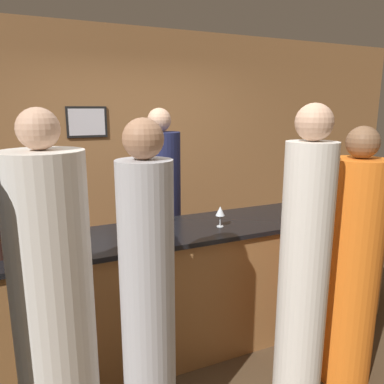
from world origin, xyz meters
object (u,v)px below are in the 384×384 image
(guest_3, at_px, (304,269))
(wine_bottle_0, at_px, (0,239))
(guest_2, at_px, (350,268))
(bartender, at_px, (161,217))
(guest_1, at_px, (148,306))
(guest_0, at_px, (55,317))
(ice_bucket, at_px, (145,214))

(guest_3, xyz_separation_m, wine_bottle_0, (-1.71, 0.71, 0.22))
(guest_2, bearing_deg, wine_bottle_0, 162.63)
(bartender, relative_size, guest_1, 1.03)
(bartender, relative_size, guest_0, 1.00)
(guest_0, bearing_deg, guest_1, -11.11)
(guest_0, relative_size, wine_bottle_0, 6.13)
(guest_0, distance_m, wine_bottle_0, 0.69)
(guest_1, height_order, guest_3, guest_3)
(guest_2, xyz_separation_m, guest_3, (-0.44, -0.04, 0.09))
(guest_1, relative_size, guest_3, 0.96)
(wine_bottle_0, bearing_deg, guest_3, -22.53)
(bartender, xyz_separation_m, guest_1, (-0.62, -1.53, -0.00))
(guest_1, bearing_deg, guest_0, 168.89)
(guest_3, bearing_deg, ice_bucket, 127.81)
(guest_3, height_order, wine_bottle_0, guest_3)
(guest_2, height_order, wine_bottle_0, guest_2)
(guest_0, xyz_separation_m, guest_1, (0.46, -0.09, -0.00))
(guest_2, relative_size, wine_bottle_0, 5.76)
(guest_1, height_order, guest_2, guest_1)
(guest_1, distance_m, ice_bucket, 0.98)
(guest_1, xyz_separation_m, guest_2, (1.45, 0.01, -0.06))
(guest_1, xyz_separation_m, ice_bucket, (0.28, 0.91, 0.23))
(bartender, bearing_deg, guest_0, 53.31)
(ice_bucket, bearing_deg, bartender, 61.08)
(guest_3, xyz_separation_m, ice_bucket, (-0.73, 0.94, 0.20))
(guest_3, relative_size, ice_bucket, 9.15)
(guest_0, height_order, guest_1, guest_0)
(bartender, relative_size, guest_3, 0.99)
(guest_1, bearing_deg, guest_2, 0.30)
(bartender, relative_size, wine_bottle_0, 6.13)
(guest_3, bearing_deg, guest_2, 4.68)
(ice_bucket, bearing_deg, wine_bottle_0, -166.55)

